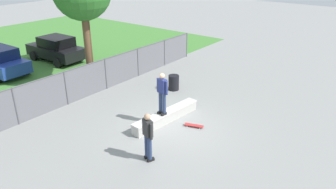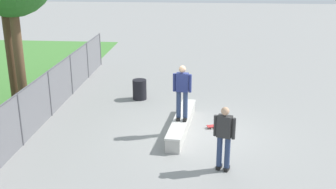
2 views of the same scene
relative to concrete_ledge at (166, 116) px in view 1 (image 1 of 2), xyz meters
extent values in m
plane|color=gray|center=(-0.35, -0.58, -0.24)|extent=(80.00, 80.00, 0.00)
cube|color=#B7B5AD|center=(0.00, 0.00, -0.03)|extent=(3.60, 0.79, 0.41)
cube|color=silver|center=(0.00, 0.00, 0.20)|extent=(3.64, 0.84, 0.06)
cube|color=black|center=(-0.32, -0.12, 0.28)|extent=(0.27, 0.14, 0.10)
cube|color=black|center=(-0.30, 0.10, 0.28)|extent=(0.27, 0.14, 0.10)
cylinder|color=navy|center=(-0.29, -0.13, 0.77)|extent=(0.15, 0.15, 0.88)
cylinder|color=navy|center=(-0.27, 0.09, 0.77)|extent=(0.15, 0.15, 0.88)
cube|color=navy|center=(-0.28, -0.02, 1.51)|extent=(0.26, 0.40, 0.60)
cylinder|color=navy|center=(-0.31, -0.26, 1.49)|extent=(0.10, 0.10, 0.58)
cylinder|color=navy|center=(-0.25, 0.23, 1.49)|extent=(0.10, 0.10, 0.58)
sphere|color=tan|center=(-0.28, -0.02, 1.94)|extent=(0.22, 0.22, 0.22)
cube|color=red|center=(0.32, -1.24, -0.16)|extent=(0.45, 0.82, 0.02)
cube|color=#B2B2B7|center=(0.23, -0.98, -0.18)|extent=(0.15, 0.10, 0.02)
cube|color=#B2B2B7|center=(0.40, -1.49, -0.18)|extent=(0.15, 0.10, 0.02)
cylinder|color=silver|center=(0.31, -0.95, -0.21)|extent=(0.05, 0.06, 0.05)
cylinder|color=silver|center=(0.15, -1.01, -0.21)|extent=(0.05, 0.06, 0.05)
cylinder|color=silver|center=(0.48, -1.47, -0.21)|extent=(0.05, 0.06, 0.05)
cylinder|color=silver|center=(0.32, -1.52, -0.21)|extent=(0.05, 0.06, 0.05)
cylinder|color=#4C4C51|center=(-4.09, 4.80, 0.60)|extent=(0.07, 0.07, 1.69)
cylinder|color=#4C4C51|center=(-1.59, 4.80, 0.60)|extent=(0.07, 0.07, 1.69)
cylinder|color=#4C4C51|center=(0.90, 4.80, 0.60)|extent=(0.07, 0.07, 1.69)
cylinder|color=#4C4C51|center=(3.40, 4.80, 0.60)|extent=(0.07, 0.07, 1.69)
cylinder|color=#4C4C51|center=(5.90, 4.80, 0.60)|extent=(0.07, 0.07, 1.69)
cylinder|color=#4C4C51|center=(8.39, 4.80, 0.60)|extent=(0.07, 0.07, 1.69)
cylinder|color=#4C4C51|center=(-0.35, 4.80, 1.42)|extent=(17.47, 0.05, 0.05)
cube|color=slate|center=(-0.35, 4.80, 0.60)|extent=(17.47, 0.01, 1.69)
cylinder|color=brown|center=(0.53, 5.60, 1.74)|extent=(0.32, 0.32, 3.97)
cylinder|color=#513823|center=(1.02, 6.12, 2.11)|extent=(0.32, 0.32, 4.70)
cylinder|color=black|center=(-0.69, 12.88, 0.08)|extent=(0.25, 0.65, 0.64)
cylinder|color=black|center=(-0.57, 10.28, 0.08)|extent=(0.25, 0.65, 0.64)
cube|color=black|center=(2.19, 11.19, 0.43)|extent=(1.98, 4.27, 0.70)
cube|color=black|center=(2.20, 11.04, 1.10)|extent=(1.69, 2.17, 0.64)
cylinder|color=black|center=(1.24, 12.45, 0.08)|extent=(0.25, 0.65, 0.64)
cylinder|color=black|center=(3.03, 12.53, 0.08)|extent=(0.25, 0.65, 0.64)
cylinder|color=black|center=(1.35, 9.85, 0.08)|extent=(0.25, 0.65, 0.64)
cylinder|color=black|center=(3.15, 9.93, 0.08)|extent=(0.25, 0.65, 0.64)
cube|color=black|center=(-2.55, -1.17, -0.19)|extent=(0.28, 0.19, 0.10)
cube|color=black|center=(-2.62, -1.38, -0.19)|extent=(0.28, 0.19, 0.10)
cylinder|color=navy|center=(-2.57, -1.16, 0.30)|extent=(0.15, 0.15, 0.88)
cylinder|color=navy|center=(-2.65, -1.37, 0.30)|extent=(0.15, 0.15, 0.88)
cube|color=#2D2D2D|center=(-2.61, -1.26, 1.04)|extent=(0.34, 0.43, 0.60)
cylinder|color=#2D2D2D|center=(-2.53, -1.03, 1.02)|extent=(0.10, 0.10, 0.58)
cylinder|color=#2D2D2D|center=(-2.70, -1.50, 1.02)|extent=(0.10, 0.10, 0.58)
sphere|color=tan|center=(-2.61, -1.26, 1.47)|extent=(0.22, 0.22, 0.22)
cylinder|color=black|center=(3.02, 1.88, 0.16)|extent=(0.56, 0.56, 0.81)
camera|label=1|loc=(-9.62, -7.61, 6.44)|focal=34.20mm
camera|label=2|loc=(-12.72, -0.66, 5.29)|focal=44.22mm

